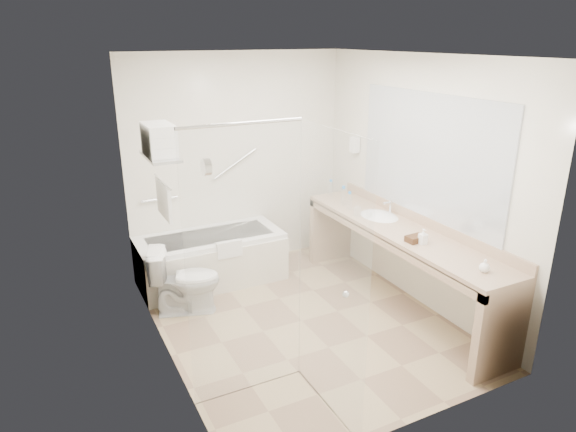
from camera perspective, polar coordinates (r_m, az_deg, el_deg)
name	(u,v)px	position (r m, az deg, el deg)	size (l,w,h in m)	color
floor	(302,321)	(5.15, 1.53, -11.56)	(3.20, 3.20, 0.00)	tan
ceiling	(304,55)	(4.42, 1.84, 17.46)	(2.60, 3.20, 0.10)	white
wall_back	(238,163)	(6.04, -5.60, 5.92)	(2.60, 0.10, 2.50)	beige
wall_front	(422,267)	(3.41, 14.62, -5.54)	(2.60, 0.10, 2.50)	beige
wall_left	(159,222)	(4.20, -14.12, -0.66)	(0.10, 3.20, 2.50)	beige
wall_right	(416,182)	(5.35, 14.04, 3.66)	(0.10, 3.20, 2.50)	beige
bathtub	(211,258)	(5.87, -8.55, -4.68)	(1.60, 0.73, 0.59)	white
grab_bar_short	(159,199)	(5.82, -14.10, 1.82)	(0.03, 0.03, 0.40)	silver
grab_bar_long	(235,164)	(5.98, -5.90, 5.78)	(0.03, 0.03, 0.60)	silver
shower_enclosure	(286,272)	(3.66, -0.17, -6.22)	(0.96, 0.91, 2.11)	silver
towel_shelf	(160,150)	(4.42, -14.07, 7.14)	(0.24, 0.55, 0.81)	silver
vanity_counter	(399,248)	(5.27, 12.26, -3.47)	(0.55, 2.70, 0.95)	tan
sink	(379,218)	(5.52, 10.07, -0.27)	(0.40, 0.52, 0.14)	white
faucet	(391,207)	(5.56, 11.34, 1.02)	(0.03, 0.03, 0.14)	silver
mirror	(428,156)	(5.16, 15.30, 6.43)	(0.02, 2.00, 1.20)	#B1B7BE
hairdryer_unit	(355,144)	(6.08, 7.42, 7.88)	(0.08, 0.10, 0.18)	white
toilet	(185,281)	(5.26, -11.36, -7.07)	(0.39, 0.69, 0.68)	white
amenity_basket	(415,239)	(4.88, 13.96, -2.46)	(0.17, 0.11, 0.06)	#492C1A
soap_bottle_a	(423,241)	(4.84, 14.74, -2.65)	(0.07, 0.14, 0.07)	white
soap_bottle_b	(485,267)	(4.44, 21.00, -5.31)	(0.09, 0.11, 0.09)	white
water_bottle_left	(331,188)	(6.10, 4.77, 3.08)	(0.06, 0.06, 0.20)	silver
water_bottle_mid	(343,196)	(5.78, 6.16, 2.19)	(0.07, 0.07, 0.22)	silver
water_bottle_right	(349,201)	(5.64, 6.84, 1.65)	(0.06, 0.06, 0.20)	silver
drinking_glass_near	(357,212)	(5.44, 7.71, 0.48)	(0.08, 0.08, 0.10)	silver
drinking_glass_far	(369,214)	(5.40, 8.99, 0.17)	(0.07, 0.07, 0.09)	silver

